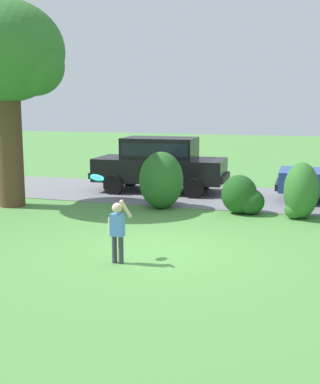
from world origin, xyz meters
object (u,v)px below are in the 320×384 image
(parked_suv, at_px, (160,162))
(frisbee, at_px, (97,178))
(oak_tree_large, at_px, (9,59))
(child_thrower, at_px, (117,228))

(parked_suv, bearing_deg, frisbee, -81.86)
(oak_tree_large, relative_size, child_thrower, 4.72)
(parked_suv, relative_size, child_thrower, 3.72)
(parked_suv, height_order, frisbee, parked_suv)
(oak_tree_large, height_order, child_thrower, oak_tree_large)
(child_thrower, bearing_deg, frisbee, 149.28)
(child_thrower, relative_size, frisbee, 4.49)
(oak_tree_large, xyz_separation_m, child_thrower, (5.21, -4.43, -3.66))
(parked_suv, bearing_deg, oak_tree_large, -135.01)
(child_thrower, bearing_deg, parked_suv, 101.75)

